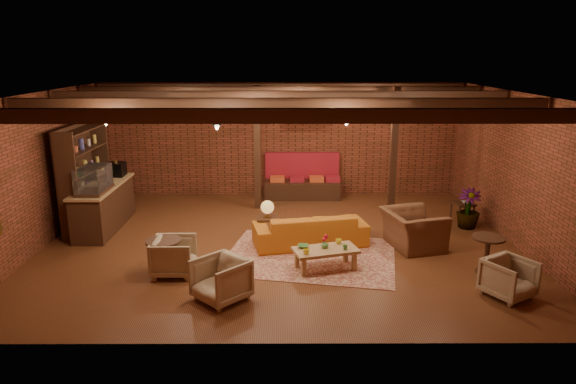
{
  "coord_description": "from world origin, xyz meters",
  "views": [
    {
      "loc": [
        0.14,
        -10.45,
        3.99
      ],
      "look_at": [
        0.18,
        0.2,
        1.09
      ],
      "focal_mm": 32.0,
      "sensor_mm": 36.0,
      "label": 1
    }
  ],
  "objects_px": {
    "armchair_right": "(413,223)",
    "coffee_table": "(325,251)",
    "armchair_far": "(509,276)",
    "sofa": "(310,229)",
    "armchair_a": "(174,254)",
    "armchair_b": "(221,278)",
    "plant_tall": "(472,170)",
    "side_table_lamp": "(267,210)",
    "round_table_left": "(164,251)",
    "side_table_book": "(463,204)",
    "round_table_right": "(487,249)"
  },
  "relations": [
    {
      "from": "armchair_a",
      "to": "armchair_far",
      "type": "relative_size",
      "value": 1.06
    },
    {
      "from": "sofa",
      "to": "coffee_table",
      "type": "distance_m",
      "value": 1.3
    },
    {
      "from": "round_table_right",
      "to": "side_table_book",
      "type": "bearing_deg",
      "value": 80.08
    },
    {
      "from": "plant_tall",
      "to": "side_table_lamp",
      "type": "bearing_deg",
      "value": -169.98
    },
    {
      "from": "armchair_b",
      "to": "round_table_right",
      "type": "distance_m",
      "value": 4.93
    },
    {
      "from": "round_table_right",
      "to": "armchair_far",
      "type": "bearing_deg",
      "value": -89.48
    },
    {
      "from": "coffee_table",
      "to": "armchair_far",
      "type": "xyz_separation_m",
      "value": [
        3.01,
        -1.15,
        -0.0
      ]
    },
    {
      "from": "sofa",
      "to": "armchair_right",
      "type": "relative_size",
      "value": 1.95
    },
    {
      "from": "sofa",
      "to": "armchair_a",
      "type": "distance_m",
      "value": 2.99
    },
    {
      "from": "round_table_left",
      "to": "round_table_right",
      "type": "relative_size",
      "value": 0.95
    },
    {
      "from": "sofa",
      "to": "side_table_lamp",
      "type": "bearing_deg",
      "value": -27.46
    },
    {
      "from": "side_table_book",
      "to": "coffee_table",
      "type": "bearing_deg",
      "value": -142.44
    },
    {
      "from": "armchair_b",
      "to": "armchair_right",
      "type": "bearing_deg",
      "value": 77.03
    },
    {
      "from": "armchair_a",
      "to": "plant_tall",
      "type": "relative_size",
      "value": 0.28
    },
    {
      "from": "sofa",
      "to": "round_table_right",
      "type": "bearing_deg",
      "value": 144.15
    },
    {
      "from": "sofa",
      "to": "armchair_far",
      "type": "height_order",
      "value": "armchair_far"
    },
    {
      "from": "side_table_book",
      "to": "round_table_right",
      "type": "bearing_deg",
      "value": -99.92
    },
    {
      "from": "side_table_lamp",
      "to": "armchair_a",
      "type": "xyz_separation_m",
      "value": [
        -1.67,
        -1.76,
        -0.3
      ]
    },
    {
      "from": "coffee_table",
      "to": "round_table_right",
      "type": "distance_m",
      "value": 3.01
    },
    {
      "from": "round_table_right",
      "to": "armchair_b",
      "type": "bearing_deg",
      "value": -167.36
    },
    {
      "from": "armchair_b",
      "to": "side_table_book",
      "type": "height_order",
      "value": "armchair_b"
    },
    {
      "from": "sofa",
      "to": "armchair_a",
      "type": "bearing_deg",
      "value": 18.51
    },
    {
      "from": "sofa",
      "to": "round_table_left",
      "type": "xyz_separation_m",
      "value": [
        -2.76,
        -1.51,
        0.11
      ]
    },
    {
      "from": "side_table_lamp",
      "to": "armchair_far",
      "type": "relative_size",
      "value": 1.24
    },
    {
      "from": "armchair_right",
      "to": "side_table_lamp",
      "type": "bearing_deg",
      "value": 67.65
    },
    {
      "from": "round_table_left",
      "to": "armchair_right",
      "type": "xyz_separation_m",
      "value": [
        4.92,
        1.36,
        0.07
      ]
    },
    {
      "from": "round_table_left",
      "to": "side_table_book",
      "type": "distance_m",
      "value": 7.11
    },
    {
      "from": "armchair_a",
      "to": "round_table_right",
      "type": "bearing_deg",
      "value": -90.3
    },
    {
      "from": "armchair_b",
      "to": "plant_tall",
      "type": "xyz_separation_m",
      "value": [
        5.34,
        3.62,
        1.01
      ]
    },
    {
      "from": "sofa",
      "to": "side_table_book",
      "type": "relative_size",
      "value": 4.24
    },
    {
      "from": "round_table_right",
      "to": "plant_tall",
      "type": "relative_size",
      "value": 0.25
    },
    {
      "from": "armchair_right",
      "to": "side_table_book",
      "type": "xyz_separation_m",
      "value": [
        1.57,
        1.56,
        -0.05
      ]
    },
    {
      "from": "armchair_b",
      "to": "armchair_right",
      "type": "xyz_separation_m",
      "value": [
        3.75,
        2.38,
        0.13
      ]
    },
    {
      "from": "armchair_right",
      "to": "armchair_far",
      "type": "relative_size",
      "value": 1.67
    },
    {
      "from": "armchair_right",
      "to": "armchair_far",
      "type": "bearing_deg",
      "value": -169.38
    },
    {
      "from": "armchair_right",
      "to": "coffee_table",
      "type": "bearing_deg",
      "value": 105.65
    },
    {
      "from": "plant_tall",
      "to": "side_table_book",
      "type": "bearing_deg",
      "value": 93.93
    },
    {
      "from": "side_table_lamp",
      "to": "coffee_table",
      "type": "bearing_deg",
      "value": -53.65
    },
    {
      "from": "side_table_lamp",
      "to": "plant_tall",
      "type": "bearing_deg",
      "value": 10.02
    },
    {
      "from": "sofa",
      "to": "armchair_b",
      "type": "xyz_separation_m",
      "value": [
        -1.59,
        -2.54,
        0.05
      ]
    },
    {
      "from": "coffee_table",
      "to": "plant_tall",
      "type": "relative_size",
      "value": 0.47
    },
    {
      "from": "side_table_book",
      "to": "plant_tall",
      "type": "distance_m",
      "value": 0.98
    },
    {
      "from": "round_table_left",
      "to": "armchair_b",
      "type": "relative_size",
      "value": 0.85
    },
    {
      "from": "armchair_right",
      "to": "side_table_book",
      "type": "bearing_deg",
      "value": -59.78
    },
    {
      "from": "armchair_far",
      "to": "sofa",
      "type": "bearing_deg",
      "value": 111.67
    },
    {
      "from": "armchair_a",
      "to": "side_table_book",
      "type": "xyz_separation_m",
      "value": [
        6.31,
        2.91,
        0.1
      ]
    },
    {
      "from": "side_table_lamp",
      "to": "armchair_far",
      "type": "height_order",
      "value": "side_table_lamp"
    },
    {
      "from": "side_table_lamp",
      "to": "plant_tall",
      "type": "distance_m",
      "value": 4.79
    },
    {
      "from": "sofa",
      "to": "coffee_table",
      "type": "height_order",
      "value": "sofa"
    },
    {
      "from": "round_table_left",
      "to": "armchair_b",
      "type": "distance_m",
      "value": 1.56
    }
  ]
}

